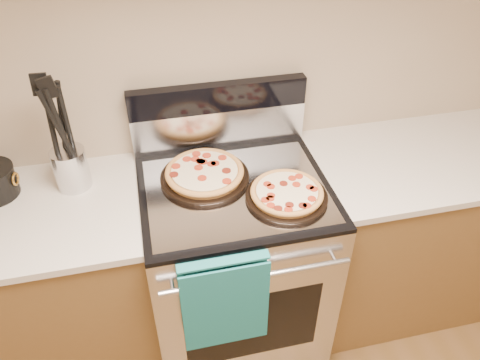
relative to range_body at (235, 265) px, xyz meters
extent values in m
plane|color=tan|center=(0.00, 0.35, 0.90)|extent=(4.00, 0.00, 4.00)
cube|color=#B7B7BC|center=(0.00, 0.00, 0.00)|extent=(0.76, 0.68, 0.90)
cube|color=black|center=(0.00, -0.34, 0.00)|extent=(0.56, 0.01, 0.40)
cube|color=black|center=(0.00, 0.00, 0.46)|extent=(0.76, 0.68, 0.02)
cube|color=silver|center=(0.00, 0.31, 0.56)|extent=(0.76, 0.06, 0.18)
cube|color=black|center=(0.00, 0.31, 0.71)|extent=(0.76, 0.06, 0.12)
cylinder|color=silver|center=(0.00, -0.38, 0.35)|extent=(0.70, 0.03, 0.03)
cube|color=gray|center=(0.00, -0.03, 0.47)|extent=(0.70, 0.55, 0.01)
cube|color=brown|center=(-0.88, 0.03, -0.01)|extent=(1.00, 0.62, 0.88)
cube|color=beige|center=(-0.88, 0.03, 0.45)|extent=(1.02, 0.64, 0.03)
cube|color=brown|center=(0.88, 0.03, -0.01)|extent=(1.00, 0.62, 0.88)
cube|color=beige|center=(0.88, 0.03, 0.45)|extent=(1.02, 0.64, 0.03)
cylinder|color=silver|center=(-0.63, 0.17, 0.54)|extent=(0.17, 0.17, 0.17)
camera|label=1|loc=(-0.31, -1.43, 1.65)|focal=35.00mm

